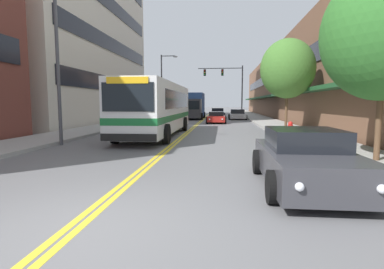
{
  "coord_description": "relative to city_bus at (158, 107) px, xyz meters",
  "views": [
    {
      "loc": [
        2.36,
        -4.53,
        1.99
      ],
      "look_at": [
        -0.14,
        20.23,
        -0.6
      ],
      "focal_mm": 28.0,
      "sensor_mm": 36.0,
      "label": 1
    }
  ],
  "objects": [
    {
      "name": "box_truck",
      "position": [
        0.34,
        20.45,
        -0.11
      ],
      "size": [
        2.63,
        7.22,
        3.34
      ],
      "color": "#38383D",
      "rests_on": "ground_plane"
    },
    {
      "name": "car_champagne_parked_left_near",
      "position": [
        -2.81,
        17.16,
        -1.19
      ],
      "size": [
        2.06,
        4.74,
        1.28
      ],
      "color": "beige",
      "rests_on": "ground_plane"
    },
    {
      "name": "street_lamp_left_near",
      "position": [
        -3.41,
        -4.83,
        3.1
      ],
      "size": [
        2.01,
        0.28,
        8.33
      ],
      "color": "#47474C",
      "rests_on": "ground_plane"
    },
    {
      "name": "car_red_moving_second",
      "position": [
        3.4,
        12.5,
        -1.23
      ],
      "size": [
        1.99,
        4.73,
        1.15
      ],
      "color": "maroon",
      "rests_on": "ground_plane"
    },
    {
      "name": "traffic_signal_mast",
      "position": [
        4.75,
        26.08,
        3.49
      ],
      "size": [
        6.5,
        0.38,
        7.42
      ],
      "color": "#47474C",
      "rests_on": "ground_plane"
    },
    {
      "name": "centre_line",
      "position": [
        1.63,
        23.2,
        -1.78
      ],
      "size": [
        0.34,
        106.0,
        0.01
      ],
      "color": "yellow",
      "rests_on": "ground_plane"
    },
    {
      "name": "sidewalk_right",
      "position": [
        8.71,
        23.2,
        -1.71
      ],
      "size": [
        3.15,
        106.0,
        0.16
      ],
      "color": "#9E9B96",
      "rests_on": "ground_plane"
    },
    {
      "name": "storefront_row_right",
      "position": [
        14.51,
        23.2,
        2.71
      ],
      "size": [
        9.1,
        68.0,
        9.0
      ],
      "color": "brown",
      "rests_on": "ground_plane"
    },
    {
      "name": "street_lamp_left_far",
      "position": [
        -3.39,
        19.28,
        2.96
      ],
      "size": [
        2.13,
        0.28,
        8.03
      ],
      "color": "#47474C",
      "rests_on": "ground_plane"
    },
    {
      "name": "street_tree_right_near",
      "position": [
        8.98,
        -8.22,
        2.35
      ],
      "size": [
        3.78,
        3.78,
        6.06
      ],
      "color": "brown",
      "rests_on": "sidewalk_right"
    },
    {
      "name": "sidewalk_left",
      "position": [
        -5.44,
        23.2,
        -1.71
      ],
      "size": [
        3.15,
        106.0,
        0.16
      ],
      "color": "#9E9B96",
      "rests_on": "ground_plane"
    },
    {
      "name": "car_slate_blue_moving_lead",
      "position": [
        3.34,
        24.69,
        -1.18
      ],
      "size": [
        2.16,
        4.55,
        1.32
      ],
      "color": "#475675",
      "rests_on": "ground_plane"
    },
    {
      "name": "fire_hydrant",
      "position": [
        7.58,
        -2.13,
        -1.19
      ],
      "size": [
        0.35,
        0.27,
        0.88
      ],
      "color": "red",
      "rests_on": "sidewalk_right"
    },
    {
      "name": "city_bus",
      "position": [
        0.0,
        0.0,
        0.0
      ],
      "size": [
        2.87,
        11.69,
        3.16
      ],
      "color": "silver",
      "rests_on": "ground_plane"
    },
    {
      "name": "street_tree_right_mid",
      "position": [
        8.25,
        2.27,
        2.48
      ],
      "size": [
        3.55,
        3.55,
        6.06
      ],
      "color": "brown",
      "rests_on": "sidewalk_right"
    },
    {
      "name": "car_silver_parked_right_mid",
      "position": [
        5.89,
        19.91,
        -1.21
      ],
      "size": [
        2.21,
        4.88,
        1.25
      ],
      "color": "#B7B7BC",
      "rests_on": "ground_plane"
    },
    {
      "name": "ground_plane",
      "position": [
        1.63,
        23.2,
        -1.79
      ],
      "size": [
        240.0,
        240.0,
        0.0
      ],
      "primitive_type": "plane",
      "color": "slate"
    },
    {
      "name": "car_dark_grey_parked_right_foreground",
      "position": [
        5.97,
        -11.08,
        -1.14
      ],
      "size": [
        2.15,
        4.33,
        1.38
      ],
      "color": "#38383D",
      "rests_on": "ground_plane"
    },
    {
      "name": "car_black_parked_left_far",
      "position": [
        -2.66,
        10.33,
        -1.15
      ],
      "size": [
        2.09,
        4.85,
        1.37
      ],
      "color": "black",
      "rests_on": "ground_plane"
    }
  ]
}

